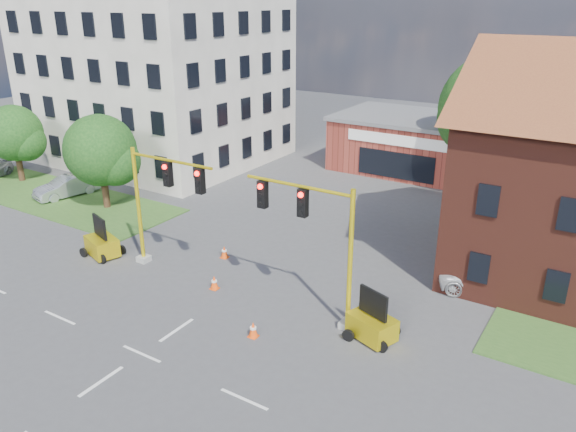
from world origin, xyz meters
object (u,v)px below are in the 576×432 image
object	(u,v)px
signal_mast_west	(161,197)
trailer_east	(372,324)
trailer_west	(102,244)
pickup_white	(494,277)
signal_mast_east	(315,235)

from	to	relation	value
signal_mast_west	trailer_east	world-z (taller)	signal_mast_west
trailer_west	pickup_white	distance (m)	20.13
pickup_white	trailer_west	bearing A→B (deg)	93.19
signal_mast_west	trailer_west	world-z (taller)	signal_mast_west
signal_mast_east	signal_mast_west	bearing A→B (deg)	180.00
trailer_west	trailer_east	bearing A→B (deg)	20.21
signal_mast_east	pickup_white	world-z (taller)	signal_mast_east
trailer_east	signal_mast_east	bearing A→B (deg)	-164.06
signal_mast_west	trailer_west	size ratio (longest dim) A/B	2.82
signal_mast_west	signal_mast_east	size ratio (longest dim) A/B	1.00
signal_mast_east	trailer_west	distance (m)	13.17
trailer_west	pickup_white	bearing A→B (deg)	39.51
signal_mast_west	pickup_white	bearing A→B (deg)	23.99
trailer_west	trailer_east	xyz separation A→B (m)	(15.59, 0.48, -0.01)
signal_mast_west	trailer_west	xyz separation A→B (m)	(-4.03, -0.67, -3.25)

